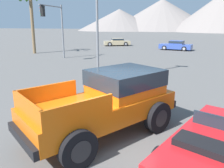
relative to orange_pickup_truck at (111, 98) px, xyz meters
name	(u,v)px	position (x,y,z in m)	size (l,w,h in m)	color
ground_plane	(113,139)	(0.22, -0.49, -1.12)	(320.00, 320.00, 0.00)	#5B5956
orange_pickup_truck	(111,98)	(0.00, 0.00, 0.00)	(4.30, 5.22, 1.95)	orange
red_convertible_car	(215,146)	(3.00, -0.79, -0.69)	(3.27, 4.69, 1.04)	red
parked_car_tan	(117,42)	(-8.11, 28.43, -0.51)	(4.50, 3.39, 1.19)	tan
parked_car_blue	(176,45)	(1.23, 24.88, -0.48)	(4.45, 2.56, 1.27)	#334C9E
traffic_light_main	(54,21)	(-9.58, 12.39, 2.54)	(0.38, 3.64, 5.22)	slate
palm_tree_tall	(30,5)	(-14.86, 16.07, 4.40)	(2.75, 2.95, 7.40)	brown
distant_mountain_range	(179,15)	(-0.66, 121.67, 7.18)	(104.10, 73.42, 19.75)	gray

